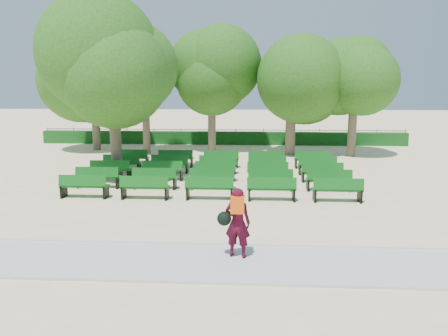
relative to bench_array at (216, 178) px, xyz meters
The scene contains 9 objects.
ground 1.87m from the bench_array, 106.39° to the right, with size 120.00×120.00×0.00m, color beige.
paving 9.21m from the bench_array, 93.28° to the right, with size 30.00×2.20×0.06m, color beige.
curb 8.06m from the bench_array, 93.75° to the right, with size 30.00×0.12×0.10m, color silver.
hedge 12.22m from the bench_array, 92.47° to the left, with size 26.00×0.70×0.90m, color #134A16.
fence 12.62m from the bench_array, 92.40° to the left, with size 26.00×0.10×1.02m, color black, non-canonical shape.
tree_line 8.22m from the bench_array, 93.68° to the left, with size 21.80×6.80×7.04m, color #2B621A, non-canonical shape.
bench_array is the anchor object (origin of this frame).
tree_among 6.53m from the bench_array, behind, with size 5.19×5.19×7.10m.
person 8.97m from the bench_array, 82.25° to the right, with size 0.84×0.54×1.71m.
Camera 1 is at (2.03, -17.06, 4.15)m, focal length 35.00 mm.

